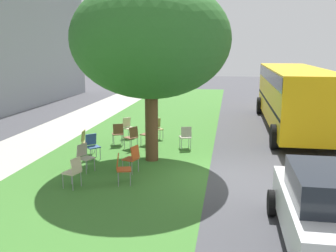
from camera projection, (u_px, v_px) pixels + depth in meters
ground at (215, 176)px, 11.54m from camera, size 80.00×80.00×0.00m
grass_verge at (114, 170)px, 12.05m from camera, size 48.00×6.00×0.01m
street_tree at (151, 40)px, 12.34m from camera, size 5.23×5.23×6.03m
chair_0 at (132, 136)px, 14.50m from camera, size 0.58×0.58×0.88m
chair_1 at (74, 170)px, 10.47m from camera, size 0.52×0.52×0.88m
chair_2 at (157, 127)px, 16.08m from camera, size 0.57×0.57×0.88m
chair_3 at (84, 155)px, 11.88m from camera, size 0.55×0.55×0.88m
chair_4 at (118, 132)px, 15.09m from camera, size 0.55×0.55×0.88m
chair_5 at (92, 144)px, 13.23m from camera, size 0.59×0.59×0.88m
chair_6 at (132, 157)px, 11.73m from camera, size 0.53×0.53×0.88m
chair_7 at (186, 135)px, 14.55m from camera, size 0.53×0.53×0.88m
chair_8 at (122, 167)px, 10.75m from camera, size 0.51×0.52×0.88m
chair_9 at (148, 133)px, 15.04m from camera, size 0.54×0.55×0.88m
chair_10 at (128, 126)px, 16.27m from camera, size 0.58×0.58×0.88m
chair_11 at (86, 140)px, 13.83m from camera, size 0.46×0.47×0.88m
parked_car at (328, 209)px, 7.19m from camera, size 3.70×1.92×1.65m
school_bus at (294, 92)px, 17.93m from camera, size 10.40×2.80×2.88m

